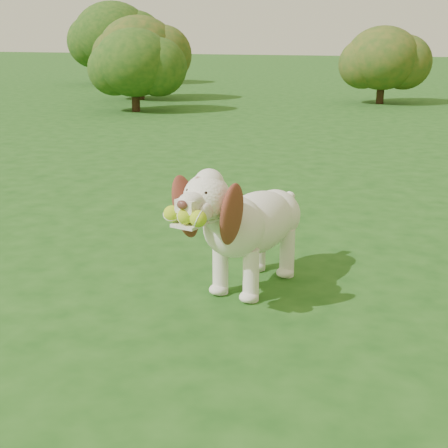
% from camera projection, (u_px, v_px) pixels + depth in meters
% --- Properties ---
extents(ground, '(80.00, 80.00, 0.00)m').
position_uv_depth(ground, '(225.00, 259.00, 3.96)').
color(ground, '#1A4914').
rests_on(ground, ground).
extents(dog, '(0.53, 1.15, 0.75)m').
position_uv_depth(dog, '(247.00, 221.00, 3.37)').
color(dog, white).
rests_on(dog, ground).
extents(shrub_a, '(1.44, 1.44, 1.49)m').
position_uv_depth(shrub_a, '(134.00, 63.00, 11.30)').
color(shrub_a, '#382314').
rests_on(shrub_a, ground).
extents(shrub_b, '(1.49, 1.49, 1.55)m').
position_uv_depth(shrub_b, '(383.00, 58.00, 12.60)').
color(shrub_b, '#382314').
rests_on(shrub_b, ground).
extents(shrub_e, '(1.71, 1.71, 1.77)m').
position_uv_depth(shrub_e, '(139.00, 50.00, 13.38)').
color(shrub_e, '#382314').
rests_on(shrub_e, ground).
extents(shrub_g, '(2.20, 2.20, 2.28)m').
position_uv_depth(shrub_g, '(113.00, 35.00, 17.67)').
color(shrub_g, '#382314').
rests_on(shrub_g, ground).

